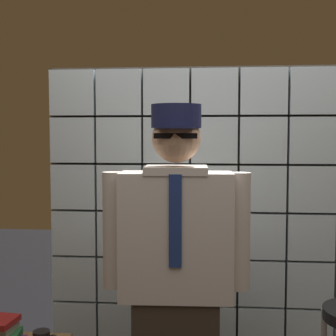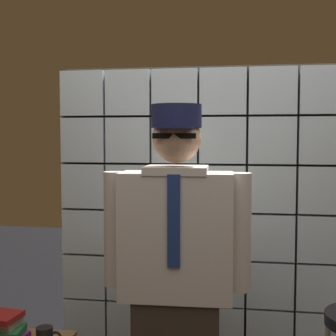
{
  "view_description": "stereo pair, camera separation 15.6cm",
  "coord_description": "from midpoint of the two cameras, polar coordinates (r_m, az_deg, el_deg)",
  "views": [
    {
      "loc": [
        -0.02,
        -1.76,
        1.59
      ],
      "look_at": [
        -0.21,
        0.4,
        1.44
      ],
      "focal_mm": 51.14,
      "sensor_mm": 36.0,
      "label": 1
    },
    {
      "loc": [
        0.13,
        -1.74,
        1.59
      ],
      "look_at": [
        -0.21,
        0.4,
        1.44
      ],
      "focal_mm": 51.14,
      "sensor_mm": 36.0,
      "label": 2
    }
  ],
  "objects": [
    {
      "name": "standing_person",
      "position": [
        2.3,
        3.0,
        -13.53
      ],
      "size": [
        0.69,
        0.3,
        1.73
      ],
      "rotation": [
        0.0,
        0.0,
        0.04
      ],
      "color": "#382D23",
      "rests_on": "ground"
    },
    {
      "name": "glass_block_wall",
      "position": [
        2.93,
        8.0,
        -7.94
      ],
      "size": [
        2.02,
        0.1,
        2.02
      ],
      "color": "silver",
      "rests_on": "ground"
    }
  ]
}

